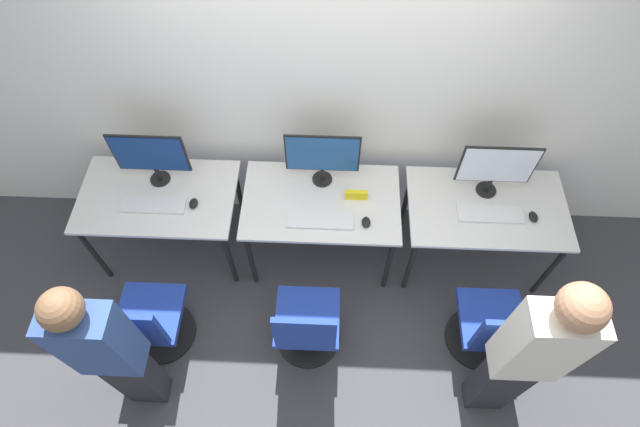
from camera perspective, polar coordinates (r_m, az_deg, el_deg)
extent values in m
plane|color=#3D3D42|center=(4.02, -0.08, -8.54)|extent=(20.00, 20.00, 0.00)
cube|color=silver|center=(3.35, 0.49, 14.55)|extent=(12.00, 0.05, 2.80)
cube|color=silver|center=(3.77, -18.15, 1.88)|extent=(1.12, 0.68, 0.02)
cylinder|color=black|center=(4.12, -24.39, -4.22)|extent=(0.04, 0.04, 0.71)
cylinder|color=black|center=(3.80, -10.28, -5.11)|extent=(0.04, 0.04, 0.71)
cylinder|color=black|center=(4.40, -22.40, 2.41)|extent=(0.04, 0.04, 0.71)
cylinder|color=black|center=(4.09, -9.15, 2.09)|extent=(0.04, 0.04, 0.71)
cylinder|color=black|center=(3.84, -17.77, 3.79)|extent=(0.15, 0.15, 0.01)
cylinder|color=black|center=(3.79, -18.02, 4.37)|extent=(0.04, 0.04, 0.11)
cube|color=black|center=(3.63, -18.91, 6.53)|extent=(0.52, 0.01, 0.35)
cube|color=navy|center=(3.62, -18.94, 6.43)|extent=(0.49, 0.01, 0.33)
cube|color=silver|center=(3.71, -18.52, 0.95)|extent=(0.46, 0.14, 0.02)
ellipsoid|color=black|center=(3.63, -14.25, 1.11)|extent=(0.06, 0.09, 0.03)
cylinder|color=black|center=(4.05, -17.38, -12.85)|extent=(0.48, 0.48, 0.03)
cylinder|color=black|center=(3.88, -18.09, -11.87)|extent=(0.04, 0.04, 0.34)
cube|color=navy|center=(3.70, -18.89, -10.75)|extent=(0.44, 0.44, 0.05)
cube|color=navy|center=(3.42, -20.78, -12.26)|extent=(0.40, 0.04, 0.44)
cube|color=#232328|center=(3.60, -20.23, -17.03)|extent=(0.25, 0.16, 0.75)
cube|color=navy|center=(2.98, -24.23, -13.09)|extent=(0.36, 0.20, 0.65)
sphere|color=brown|center=(2.62, -27.53, -9.69)|extent=(0.21, 0.21, 0.21)
cube|color=silver|center=(3.56, 0.14, 1.34)|extent=(1.12, 0.68, 0.02)
cylinder|color=black|center=(3.77, -7.89, -5.24)|extent=(0.04, 0.04, 0.71)
cylinder|color=black|center=(3.75, 7.83, -5.80)|extent=(0.04, 0.04, 0.71)
cylinder|color=black|center=(4.07, -6.94, 2.03)|extent=(0.04, 0.04, 0.71)
cylinder|color=black|center=(4.05, 7.55, 1.54)|extent=(0.04, 0.04, 0.71)
cylinder|color=black|center=(3.65, 0.25, 3.96)|extent=(0.15, 0.15, 0.01)
cylinder|color=black|center=(3.60, 0.26, 4.56)|extent=(0.04, 0.04, 0.11)
cube|color=black|center=(3.43, 0.28, 6.87)|extent=(0.52, 0.01, 0.35)
cube|color=navy|center=(3.43, 0.27, 6.77)|extent=(0.49, 0.01, 0.33)
cube|color=silver|center=(3.45, 0.02, -0.76)|extent=(0.46, 0.14, 0.02)
ellipsoid|color=black|center=(3.44, 5.29, -1.00)|extent=(0.06, 0.09, 0.03)
cylinder|color=black|center=(3.86, -1.33, -13.86)|extent=(0.48, 0.48, 0.03)
cylinder|color=black|center=(3.69, -1.38, -12.90)|extent=(0.04, 0.04, 0.34)
cube|color=navy|center=(3.50, -1.45, -11.80)|extent=(0.44, 0.44, 0.05)
cube|color=navy|center=(3.20, -1.75, -13.58)|extent=(0.40, 0.04, 0.44)
cube|color=silver|center=(3.73, 18.64, 0.65)|extent=(1.12, 0.68, 0.02)
cylinder|color=black|center=(3.77, 10.25, -5.85)|extent=(0.04, 0.04, 0.71)
cylinder|color=black|center=(4.06, 24.74, -5.93)|extent=(0.04, 0.04, 0.71)
cylinder|color=black|center=(4.07, 9.79, 1.46)|extent=(0.04, 0.04, 0.71)
cylinder|color=black|center=(4.34, 23.27, 0.90)|extent=(0.04, 0.04, 0.71)
cylinder|color=black|center=(3.79, 18.43, 2.56)|extent=(0.15, 0.15, 0.01)
cylinder|color=black|center=(3.74, 18.69, 3.13)|extent=(0.04, 0.04, 0.11)
cube|color=black|center=(3.58, 19.64, 5.27)|extent=(0.52, 0.01, 0.35)
cube|color=silver|center=(3.57, 19.65, 5.16)|extent=(0.49, 0.01, 0.33)
cube|color=silver|center=(3.67, 18.89, -0.07)|extent=(0.46, 0.14, 0.02)
ellipsoid|color=black|center=(3.76, 23.20, -0.35)|extent=(0.06, 0.09, 0.03)
cylinder|color=black|center=(4.03, 17.50, -13.43)|extent=(0.48, 0.48, 0.03)
cylinder|color=black|center=(3.86, 18.22, -12.48)|extent=(0.04, 0.04, 0.34)
cube|color=navy|center=(3.69, 19.03, -11.38)|extent=(0.44, 0.44, 0.05)
cube|color=navy|center=(3.40, 20.67, -12.97)|extent=(0.40, 0.04, 0.44)
cube|color=#232328|center=(3.55, 19.65, -17.63)|extent=(0.25, 0.16, 0.81)
cube|color=silver|center=(2.87, 24.04, -13.34)|extent=(0.36, 0.20, 0.70)
sphere|color=#9E7051|center=(2.47, 27.79, -9.49)|extent=(0.23, 0.23, 0.23)
cube|color=yellow|center=(3.54, 4.17, 2.13)|extent=(0.16, 0.03, 0.08)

